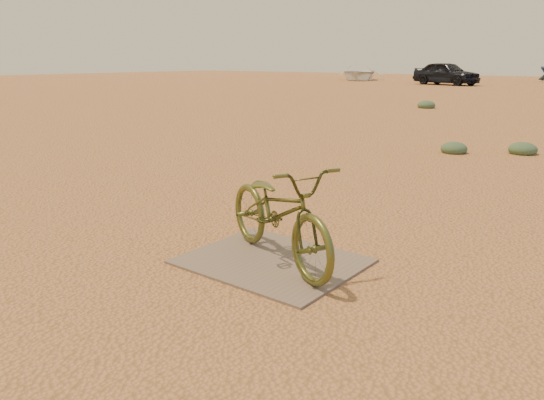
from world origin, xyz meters
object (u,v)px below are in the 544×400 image
Objects in this scene: bicycle at (279,212)px; car at (446,73)px; plywood_board at (272,261)px; boat_near_left at (359,73)px.

car is (-11.56, 35.10, 0.33)m from bicycle.
boat_near_left is (-20.84, 39.06, 0.60)m from plywood_board.
car reaches higher than boat_near_left.
car is at bearing -46.68° from boat_near_left.
boat_near_left is at bearing 51.98° from bicycle.
car is 10.14m from boat_near_left.
car is (-11.50, 35.12, 0.81)m from plywood_board.
boat_near_left reaches higher than plywood_board.
plywood_board is 0.32× the size of car.
bicycle is 44.28m from boat_near_left.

